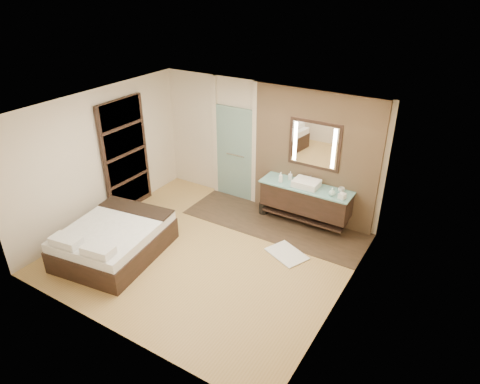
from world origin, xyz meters
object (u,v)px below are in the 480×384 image
Objects in this scene: vanity at (306,199)px; waste_bin at (263,208)px; bed at (114,240)px; mirror_unit at (314,145)px.

waste_bin is (-0.91, -0.07, -0.46)m from vanity.
vanity is 3.76m from bed.
bed is 8.58× the size of waste_bin.
bed is (-2.51, -2.78, -0.28)m from vanity.
waste_bin is (1.60, 2.72, -0.18)m from bed.
mirror_unit reaches higher than vanity.
mirror_unit is at bearing 90.00° from vanity.
bed is at bearing -129.67° from mirror_unit.
bed is 3.16m from waste_bin.
vanity reaches higher than waste_bin.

